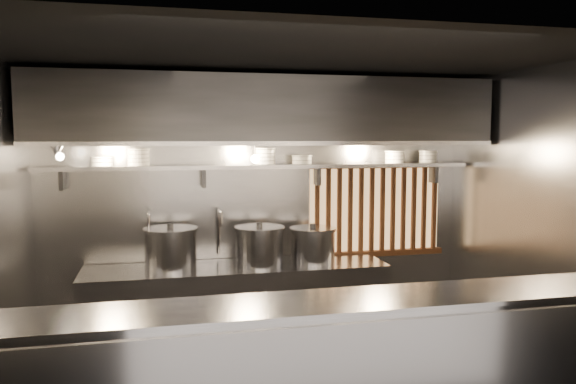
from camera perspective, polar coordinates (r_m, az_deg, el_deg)
name	(u,v)px	position (r m, az deg, el deg)	size (l,w,h in m)	color
ceiling	(293,57)	(4.50, 0.50, 13.55)	(4.50, 4.50, 0.00)	black
wall_back	(260,210)	(5.98, -2.86, -1.89)	(4.50, 4.50, 0.00)	gray
wall_right	(537,224)	(5.49, 23.99, -3.03)	(3.00, 3.00, 0.00)	gray
cooking_bench	(238,310)	(5.78, -5.15, -11.83)	(3.00, 0.70, 0.90)	#96969B
bowl_shelf	(263,166)	(5.76, -2.57, 2.63)	(4.40, 0.34, 0.04)	#96969B
exhaust_hood	(267,112)	(5.54, -2.18, 8.14)	(4.40, 0.81, 0.65)	#2D2D30
wood_screen	(376,209)	(6.29, 8.96, -1.76)	(1.56, 0.09, 1.04)	#EEB36B
faucet_left	(149,225)	(5.77, -13.96, -3.26)	(0.04, 0.30, 0.50)	silver
faucet_right	(219,222)	(5.80, -7.01, -3.09)	(0.04, 0.30, 0.50)	silver
heat_lamp	(57,150)	(5.26, -22.44, 3.97)	(0.25, 0.35, 0.20)	#96969B
pendant_bulb	(255,159)	(5.62, -3.36, 3.38)	(0.09, 0.09, 0.19)	#2D2D30
stock_pot_left	(171,248)	(5.59, -11.83, -5.60)	(0.69, 0.69, 0.44)	#96969B
stock_pot_mid	(259,246)	(5.62, -2.91, -5.48)	(0.57, 0.57, 0.43)	#96969B
stock_pot_right	(313,245)	(5.77, 2.53, -5.36)	(0.53, 0.53, 0.40)	#96969B
bowl_stack_0	(102,161)	(5.68, -18.37, 2.99)	(0.22, 0.22, 0.09)	white
bowl_stack_1	(139,157)	(5.66, -14.94, 3.45)	(0.23, 0.23, 0.17)	white
bowl_stack_2	(265,156)	(5.76, -2.35, 3.67)	(0.22, 0.22, 0.17)	white
bowl_stack_3	(302,159)	(5.84, 1.42, 3.33)	(0.22, 0.22, 0.09)	white
bowl_stack_4	(394,157)	(6.18, 10.75, 3.53)	(0.21, 0.21, 0.13)	white
bowl_stack_5	(428,157)	(6.35, 14.02, 3.52)	(0.20, 0.20, 0.13)	white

